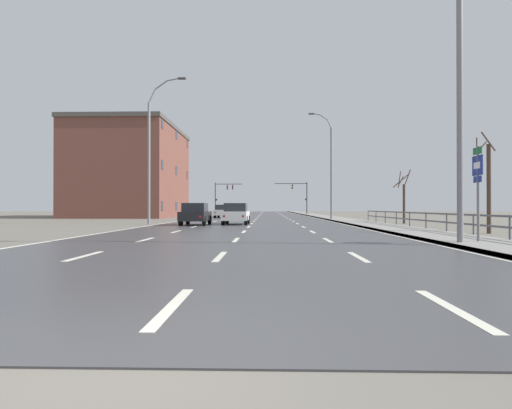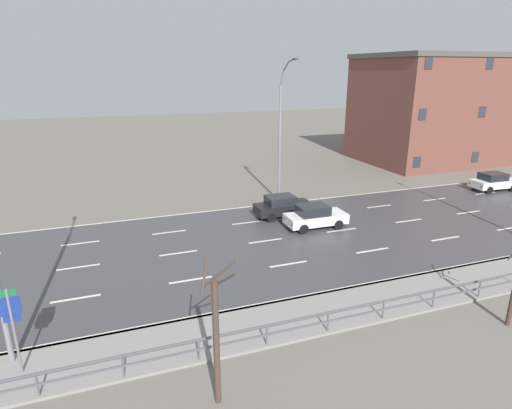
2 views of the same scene
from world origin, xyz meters
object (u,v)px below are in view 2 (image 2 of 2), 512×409
street_lamp_left_bank (281,135)px  highway_sign (12,321)px  car_distant (315,216)px  brick_building (440,108)px  car_far_left (494,181)px  car_near_right (283,206)px

street_lamp_left_bank → highway_sign: 23.01m
car_distant → brick_building: brick_building is taller
street_lamp_left_bank → highway_sign: (15.80, -16.43, -3.17)m
street_lamp_left_bank → car_far_left: 19.74m
car_far_left → car_distant: size_ratio=1.01×
car_far_left → highway_sign: bearing=-67.7°
street_lamp_left_bank → brick_building: (-9.19, 23.52, 0.59)m
highway_sign → car_near_right: highway_sign is taller
car_near_right → brick_building: bearing=117.3°
car_near_right → car_distant: size_ratio=1.00×
car_near_right → brick_building: 28.31m
car_near_right → car_distant: same height
street_lamp_left_bank → brick_building: bearing=111.3°
car_near_right → car_distant: bearing=22.4°
highway_sign → car_distant: highway_sign is taller
street_lamp_left_bank → car_near_right: bearing=-19.7°
highway_sign → car_far_left: size_ratio=0.80×
brick_building → car_far_left: bearing=-20.2°
street_lamp_left_bank → brick_building: 25.26m
car_far_left → car_near_right: size_ratio=1.02×
street_lamp_left_bank → car_distant: size_ratio=2.65×
street_lamp_left_bank → car_far_left: size_ratio=2.62×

